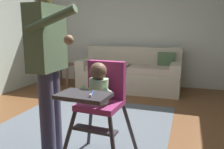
# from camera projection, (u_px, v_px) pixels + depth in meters

# --- Properties ---
(ground) EXTENTS (6.08, 7.10, 0.10)m
(ground) POSITION_uv_depth(u_px,v_px,m) (86.00, 139.00, 2.75)
(ground) COLOR brown
(wall_far) EXTENTS (5.28, 0.06, 2.62)m
(wall_far) POSITION_uv_depth(u_px,v_px,m) (138.00, 25.00, 5.08)
(wall_far) COLOR silver
(wall_far) RESTS_ON ground
(area_rug) EXTENTS (2.15, 2.45, 0.01)m
(area_rug) POSITION_uv_depth(u_px,v_px,m) (79.00, 130.00, 2.86)
(area_rug) COLOR #545D66
(area_rug) RESTS_ON ground
(couch) EXTENTS (2.05, 0.86, 0.86)m
(couch) POSITION_uv_depth(u_px,v_px,m) (130.00, 73.00, 4.79)
(couch) COLOR beige
(couch) RESTS_ON ground
(high_chair) EXTENTS (0.65, 0.76, 0.96)m
(high_chair) POSITION_uv_depth(u_px,v_px,m) (100.00, 94.00, 2.06)
(high_chair) COLOR #373338
(high_chair) RESTS_ON ground
(adult_standing) EXTENTS (0.51, 0.50, 1.63)m
(adult_standing) POSITION_uv_depth(u_px,v_px,m) (49.00, 63.00, 2.17)
(adult_standing) COLOR #423E58
(adult_standing) RESTS_ON ground
(side_table) EXTENTS (0.40, 0.40, 0.52)m
(side_table) POSITION_uv_depth(u_px,v_px,m) (64.00, 70.00, 4.85)
(side_table) COLOR brown
(side_table) RESTS_ON ground
(sippy_cup) EXTENTS (0.07, 0.07, 0.10)m
(sippy_cup) POSITION_uv_depth(u_px,v_px,m) (64.00, 61.00, 4.81)
(sippy_cup) COLOR #284CB7
(sippy_cup) RESTS_ON side_table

